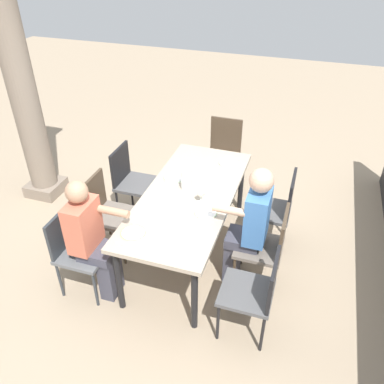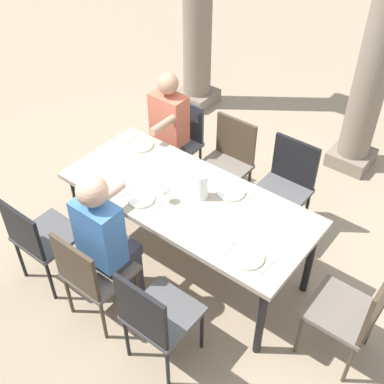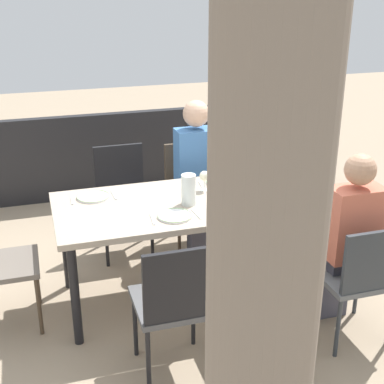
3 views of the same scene
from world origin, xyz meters
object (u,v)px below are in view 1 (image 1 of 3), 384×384
(chair_east_north, at_px, (131,178))
(plate_1, at_px, (206,213))
(chair_west_south, at_px, (256,290))
(chair_east_south, at_px, (278,206))
(plate_3, at_px, (229,163))
(dining_table, at_px, (189,199))
(chair_west_north, at_px, (76,247))
(plate_0, at_px, (133,233))
(plate_2, at_px, (175,177))
(chair_mid_south, at_px, (268,244))
(chair_head_east, at_px, (223,150))
(diner_woman_green, at_px, (92,237))
(stone_column_centre, at_px, (21,85))
(wine_glass_1, at_px, (201,193))
(water_pitcher, at_px, (186,180))
(diner_man_white, at_px, (250,224))
(chair_mid_north, at_px, (106,210))

(chair_east_north, distance_m, plate_1, 1.32)
(chair_west_south, xyz_separation_m, plate_1, (0.55, 0.60, 0.27))
(chair_east_south, xyz_separation_m, plate_3, (0.31, 0.61, 0.25))
(dining_table, height_order, chair_west_north, chair_west_north)
(plate_0, distance_m, plate_2, 0.98)
(dining_table, bearing_deg, chair_east_south, -64.79)
(chair_west_south, xyz_separation_m, chair_mid_south, (0.59, -0.00, 0.00))
(chair_mid_south, xyz_separation_m, chair_head_east, (1.65, 0.86, 0.02))
(diner_woman_green, relative_size, stone_column_centre, 0.42)
(chair_head_east, relative_size, plate_1, 4.38)
(chair_west_south, bearing_deg, wine_glass_1, 44.89)
(plate_0, distance_m, plate_1, 0.71)
(plate_0, bearing_deg, chair_west_south, -93.24)
(chair_east_south, bearing_deg, plate_3, 63.49)
(plate_2, bearing_deg, chair_east_north, 74.80)
(wine_glass_1, height_order, plate_3, wine_glass_1)
(water_pitcher, bearing_deg, chair_west_north, 138.27)
(plate_1, bearing_deg, chair_west_south, -132.18)
(chair_east_north, bearing_deg, plate_2, -105.20)
(chair_head_east, relative_size, wine_glass_1, 6.28)
(chair_east_north, height_order, stone_column_centre, stone_column_centre)
(chair_mid_south, height_order, chair_east_south, chair_east_south)
(dining_table, height_order, chair_east_north, chair_east_north)
(chair_west_north, xyz_separation_m, chair_mid_south, (0.59, -1.72, 0.01))
(plate_3, distance_m, water_pitcher, 0.70)
(chair_west_north, bearing_deg, chair_east_south, -54.90)
(chair_west_north, height_order, chair_east_south, chair_east_south)
(diner_man_white, relative_size, plate_2, 5.64)
(dining_table, bearing_deg, plate_0, 159.85)
(diner_woman_green, xyz_separation_m, plate_0, (0.06, -0.39, 0.10))
(plate_0, distance_m, water_pitcher, 0.86)
(stone_column_centre, bearing_deg, chair_head_east, -66.98)
(chair_head_east, bearing_deg, diner_man_white, -157.98)
(wine_glass_1, height_order, water_pitcher, water_pitcher)
(stone_column_centre, distance_m, plate_2, 2.10)
(chair_east_south, relative_size, plate_1, 4.27)
(chair_mid_north, bearing_deg, chair_mid_south, -90.00)
(chair_mid_north, distance_m, wine_glass_1, 1.08)
(chair_east_north, height_order, chair_head_east, chair_head_east)
(chair_west_north, height_order, chair_mid_south, chair_mid_south)
(dining_table, relative_size, plate_0, 9.19)
(chair_mid_north, height_order, diner_man_white, diner_man_white)
(stone_column_centre, xyz_separation_m, water_pitcher, (-0.41, -2.14, -0.63))
(chair_mid_north, relative_size, chair_head_east, 0.95)
(chair_mid_north, distance_m, plate_0, 0.83)
(water_pitcher, bearing_deg, diner_man_white, -112.51)
(plate_0, bearing_deg, water_pitcher, -14.18)
(dining_table, height_order, chair_head_east, chair_head_east)
(chair_mid_north, distance_m, chair_mid_south, 1.72)
(chair_east_north, distance_m, chair_head_east, 1.34)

